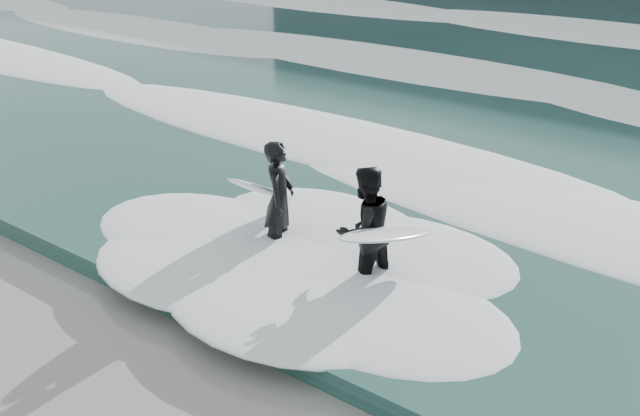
# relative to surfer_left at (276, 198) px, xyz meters

# --- Properties ---
(foam_near) EXTENTS (60.00, 3.20, 0.20)m
(foam_near) POSITION_rel_surfer_left_xyz_m (1.72, 3.63, -0.51)
(foam_near) COLOR white
(foam_near) RESTS_ON sea
(foam_mid) EXTENTS (60.00, 4.00, 0.24)m
(foam_mid) POSITION_rel_surfer_left_xyz_m (1.72, 10.63, -0.49)
(foam_mid) COLOR white
(foam_mid) RESTS_ON sea
(surfer_left) EXTENTS (1.21, 1.89, 1.81)m
(surfer_left) POSITION_rel_surfer_left_xyz_m (0.00, 0.00, 0.00)
(surfer_left) COLOR black
(surfer_left) RESTS_ON ground
(surfer_right) EXTENTS (1.19, 2.09, 1.82)m
(surfer_right) POSITION_rel_surfer_left_xyz_m (1.78, -0.12, 0.01)
(surfer_right) COLOR black
(surfer_right) RESTS_ON ground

